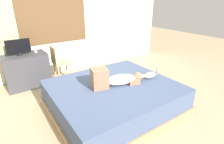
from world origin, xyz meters
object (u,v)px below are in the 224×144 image
object	(u,v)px
person_lying	(115,79)
desk	(27,70)
chair_by_desk	(59,61)
cat	(149,75)
tv_monitor	(18,47)
cup	(35,50)
bed	(114,97)

from	to	relation	value
person_lying	desk	size ratio (longest dim) A/B	1.04
desk	chair_by_desk	size ratio (longest dim) A/B	1.05
cat	tv_monitor	distance (m)	2.77
cat	desk	world-z (taller)	desk
person_lying	tv_monitor	size ratio (longest dim) A/B	1.95
cat	cup	xyz separation A→B (m)	(-1.50, 2.11, 0.23)
cat	chair_by_desk	size ratio (longest dim) A/B	0.41
desk	tv_monitor	distance (m)	0.56
person_lying	chair_by_desk	distance (m)	1.78
cup	desk	bearing A→B (deg)	-165.74
bed	cat	world-z (taller)	cat
person_lying	desk	bearing A→B (deg)	120.17
person_lying	cup	world-z (taller)	cup
cup	tv_monitor	bearing A→B (deg)	-168.94
cat	desk	bearing A→B (deg)	130.79
tv_monitor	chair_by_desk	distance (m)	0.89
chair_by_desk	cat	bearing A→B (deg)	-60.16
chair_by_desk	person_lying	bearing A→B (deg)	-76.49
person_lying	cup	distance (m)	2.14
bed	cup	size ratio (longest dim) A/B	22.53
bed	person_lying	world-z (taller)	person_lying
tv_monitor	chair_by_desk	bearing A→B (deg)	-12.46
desk	tv_monitor	world-z (taller)	tv_monitor
bed	cat	bearing A→B (deg)	-13.23
bed	cup	distance (m)	2.18
chair_by_desk	cup	bearing A→B (deg)	151.08
bed	chair_by_desk	size ratio (longest dim) A/B	2.47
bed	cat	xyz separation A→B (m)	(0.68, -0.16, 0.31)
tv_monitor	cat	bearing A→B (deg)	-47.97
bed	desk	bearing A→B (deg)	119.84
bed	cup	bearing A→B (deg)	112.78
person_lying	tv_monitor	world-z (taller)	tv_monitor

